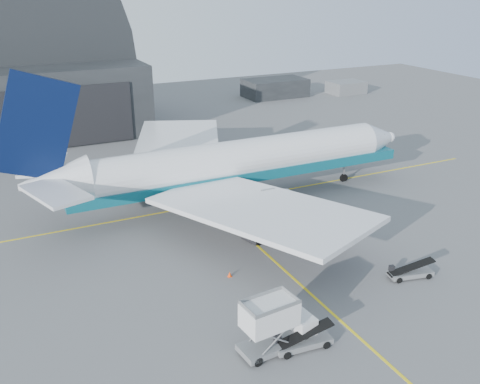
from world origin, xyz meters
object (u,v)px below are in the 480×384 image
airliner (228,164)px  catering_truck (275,325)px  belt_loader_b (410,272)px  pushback_tug (263,231)px  belt_loader_a (302,341)px

airliner → catering_truck: bearing=-107.6°
airliner → belt_loader_b: (7.54, -23.00, -4.40)m
pushback_tug → belt_loader_a: belt_loader_a is taller
airliner → catering_truck: size_ratio=8.28×
catering_truck → pushback_tug: catering_truck is taller
airliner → belt_loader_a: 28.35m
belt_loader_a → catering_truck: bearing=161.2°
catering_truck → belt_loader_a: bearing=-28.8°
belt_loader_a → belt_loader_b: bearing=21.2°
airliner → belt_loader_a: bearing=-103.5°
belt_loader_a → belt_loader_b: size_ratio=1.08×
pushback_tug → belt_loader_b: bearing=-74.4°
pushback_tug → belt_loader_a: 18.22m
airliner → pushback_tug: (-0.55, -10.03, -4.22)m
pushback_tug → belt_loader_b: (8.08, -12.97, -0.18)m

